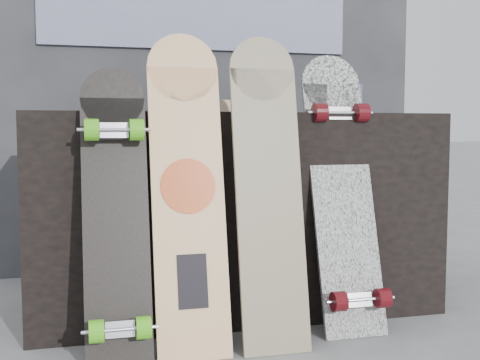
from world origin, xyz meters
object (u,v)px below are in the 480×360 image
object	(u,v)px
vendor_table	(234,212)
longboard_celtic	(268,181)
longboard_cascadia	(343,186)
skateboard_dark	(116,209)
longboard_geisha	(188,182)

from	to	relation	value
vendor_table	longboard_celtic	size ratio (longest dim) A/B	1.51
longboard_celtic	longboard_cascadia	xyz separation A→B (m)	(0.32, 0.11, -0.03)
longboard_cascadia	vendor_table	bearing A→B (deg)	135.67
longboard_celtic	skateboard_dark	distance (m)	0.51
longboard_geisha	longboard_celtic	xyz separation A→B (m)	(0.27, -0.03, 0.00)
longboard_celtic	longboard_cascadia	bearing A→B (deg)	18.12
vendor_table	longboard_celtic	bearing A→B (deg)	-88.24
longboard_cascadia	skateboard_dark	bearing A→B (deg)	-173.23
longboard_geisha	skateboard_dark	size ratio (longest dim) A/B	1.13
longboard_geisha	skateboard_dark	world-z (taller)	longboard_geisha
vendor_table	longboard_cascadia	size ratio (longest dim) A/B	1.56
longboard_geisha	vendor_table	bearing A→B (deg)	57.45
skateboard_dark	longboard_celtic	bearing A→B (deg)	-0.76
longboard_cascadia	longboard_celtic	bearing A→B (deg)	-161.88
longboard_celtic	skateboard_dark	bearing A→B (deg)	179.24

